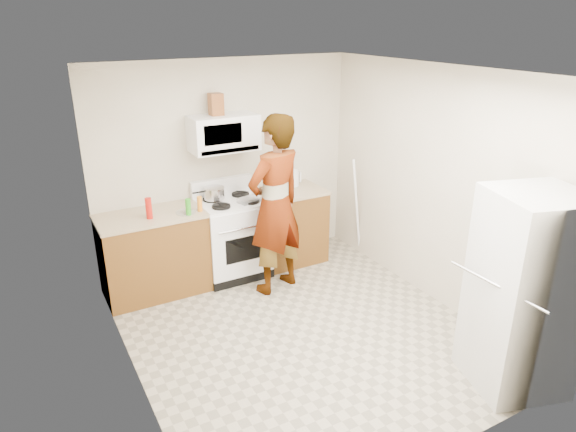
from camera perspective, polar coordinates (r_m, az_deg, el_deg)
floor at (r=5.23m, az=1.63°, el=-12.65°), size 3.60×3.60×0.00m
back_wall at (r=6.18m, az=-6.75°, el=5.47°), size 3.20×0.02×2.50m
right_wall at (r=5.59m, az=15.97°, el=3.07°), size 0.02×3.60×2.50m
cabinet_left at (r=5.89m, az=-14.66°, el=-4.25°), size 1.12×0.62×0.90m
counter_left at (r=5.71m, az=-15.09°, el=-0.01°), size 1.14×0.64×0.03m
cabinet_right at (r=6.46m, az=0.15°, el=-1.17°), size 0.80×0.62×0.90m
counter_right at (r=6.30m, az=0.16°, el=2.76°), size 0.82×0.64×0.03m
gas_range at (r=6.13m, az=-6.20°, el=-2.24°), size 0.76×0.65×1.13m
microwave at (r=5.87m, az=-7.17°, el=9.14°), size 0.76×0.38×0.40m
person at (r=5.57m, az=-1.44°, el=1.16°), size 0.84×0.67×2.01m
fridge at (r=4.58m, az=24.83°, el=-7.77°), size 0.87×0.87×1.70m
kettle at (r=6.42m, az=0.49°, el=4.22°), size 0.20×0.20×0.20m
jug at (r=5.82m, az=-8.01°, el=12.20°), size 0.14×0.14×0.24m
saucepan at (r=5.97m, az=-8.21°, el=2.51°), size 0.28×0.28×0.13m
tray at (r=5.91m, az=-4.35°, el=1.80°), size 0.28×0.22×0.05m
bottle_spray at (r=5.56m, az=-15.21°, el=0.83°), size 0.09×0.09×0.23m
bottle_hot_sauce at (r=5.66m, az=-9.79°, el=1.34°), size 0.06×0.06×0.17m
bottle_green_cap at (r=5.56m, az=-11.02°, el=0.98°), size 0.07×0.07×0.18m
pot_lid at (r=5.66m, az=-11.30°, el=0.39°), size 0.28×0.28×0.01m
broom at (r=6.59m, az=7.64°, el=1.02°), size 0.28×0.14×1.30m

